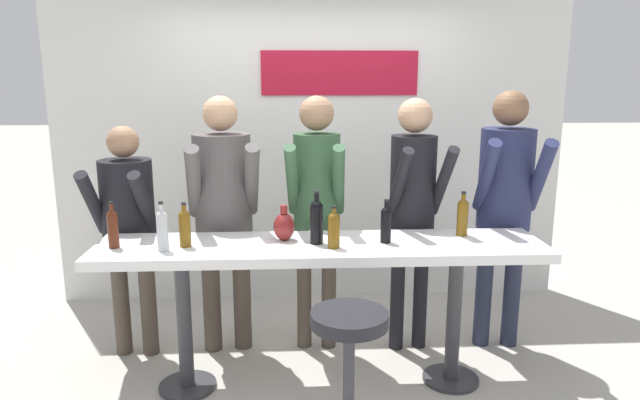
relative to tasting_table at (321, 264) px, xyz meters
name	(u,v)px	position (x,y,z in m)	size (l,w,h in m)	color
ground_plane	(321,384)	(0.00, 0.00, -0.80)	(40.00, 40.00, 0.00)	#B2ADA3
back_wall	(311,135)	(0.00, 1.54, 0.64)	(4.32, 0.12, 2.87)	silver
tasting_table	(321,264)	(0.00, 0.00, 0.00)	(2.72, 0.57, 0.94)	white
bar_stool	(349,360)	(0.11, -0.67, -0.29)	(0.41, 0.41, 0.78)	#333338
person_far_left	(128,217)	(-1.28, 0.48, 0.19)	(0.45, 0.54, 1.61)	#473D33
person_left	(223,198)	(-0.64, 0.52, 0.31)	(0.51, 0.62, 1.80)	#473D33
person_center_left	(316,194)	(0.00, 0.52, 0.33)	(0.41, 0.55, 1.80)	#473D33
person_center	(413,195)	(0.66, 0.47, 0.33)	(0.41, 0.55, 1.79)	black
person_center_right	(505,192)	(1.31, 0.48, 0.34)	(0.47, 0.60, 1.84)	#23283D
wine_bottle_0	(334,228)	(0.07, -0.09, 0.25)	(0.07, 0.07, 0.25)	brown
wine_bottle_1	(386,223)	(0.40, 0.00, 0.26)	(0.06, 0.06, 0.27)	black
wine_bottle_2	(113,227)	(-1.22, -0.03, 0.26)	(0.06, 0.06, 0.28)	#4C1E0F
wine_bottle_3	(317,219)	(-0.02, 0.00, 0.28)	(0.08, 0.08, 0.32)	black
wine_bottle_4	(162,228)	(-0.92, -0.10, 0.27)	(0.07, 0.07, 0.29)	#B7BCC1
wine_bottle_5	(463,215)	(0.90, 0.13, 0.26)	(0.07, 0.07, 0.28)	brown
wine_bottle_6	(185,226)	(-0.81, -0.02, 0.26)	(0.07, 0.07, 0.27)	brown
decorative_vase	(284,226)	(-0.22, 0.08, 0.22)	(0.13, 0.13, 0.22)	maroon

